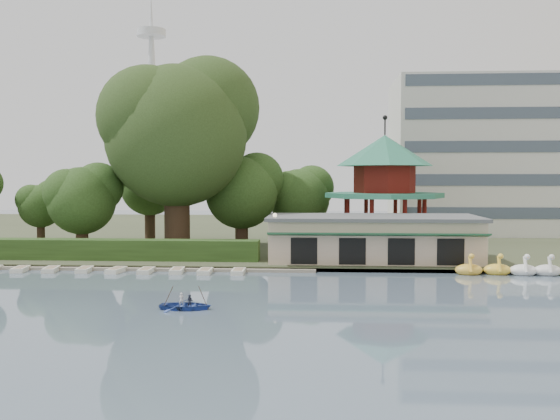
# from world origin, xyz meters

# --- Properties ---
(ground_plane) EXTENTS (220.00, 220.00, 0.00)m
(ground_plane) POSITION_xyz_m (0.00, 0.00, 0.00)
(ground_plane) COLOR slate
(ground_plane) RESTS_ON ground
(shore) EXTENTS (220.00, 70.00, 0.40)m
(shore) POSITION_xyz_m (0.00, 52.00, 0.20)
(shore) COLOR #424930
(shore) RESTS_ON ground
(embankment) EXTENTS (220.00, 0.60, 0.30)m
(embankment) POSITION_xyz_m (0.00, 17.30, 0.15)
(embankment) COLOR gray
(embankment) RESTS_ON ground
(dock) EXTENTS (34.00, 1.60, 0.24)m
(dock) POSITION_xyz_m (-12.00, 17.20, 0.12)
(dock) COLOR gray
(dock) RESTS_ON ground
(boathouse) EXTENTS (18.60, 9.39, 3.90)m
(boathouse) POSITION_xyz_m (10.00, 21.97, 2.37)
(boathouse) COLOR beige
(boathouse) RESTS_ON shore
(pavilion) EXTENTS (12.40, 12.40, 13.50)m
(pavilion) POSITION_xyz_m (12.00, 32.00, 7.48)
(pavilion) COLOR beige
(pavilion) RESTS_ON shore
(office_building) EXTENTS (38.00, 18.00, 20.00)m
(office_building) POSITION_xyz_m (32.67, 49.00, 9.73)
(office_building) COLOR silver
(office_building) RESTS_ON shore
(broadcast_tower) EXTENTS (8.00, 8.00, 96.00)m
(broadcast_tower) POSITION_xyz_m (-42.00, 140.00, 33.98)
(broadcast_tower) COLOR silver
(broadcast_tower) RESTS_ON ground
(hedge) EXTENTS (30.00, 2.00, 1.80)m
(hedge) POSITION_xyz_m (-15.00, 20.50, 1.30)
(hedge) COLOR #2D4B1C
(hedge) RESTS_ON shore
(lamp_post) EXTENTS (0.36, 0.36, 4.28)m
(lamp_post) POSITION_xyz_m (1.50, 19.00, 3.34)
(lamp_post) COLOR black
(lamp_post) RESTS_ON shore
(big_tree) EXTENTS (15.53, 14.47, 19.67)m
(big_tree) POSITION_xyz_m (-8.81, 28.23, 12.79)
(big_tree) COLOR #3A281C
(big_tree) RESTS_ON shore
(small_trees) EXTENTS (39.61, 16.84, 10.30)m
(small_trees) POSITION_xyz_m (-10.24, 31.91, 6.24)
(small_trees) COLOR #3A281C
(small_trees) RESTS_ON shore
(swan_boats) EXTENTS (14.26, 1.99, 1.92)m
(swan_boats) POSITION_xyz_m (23.34, 16.58, 0.40)
(swan_boats) COLOR yellow
(swan_boats) RESTS_ON ground
(moored_rowboats) EXTENTS (27.13, 2.62, 0.36)m
(moored_rowboats) POSITION_xyz_m (-14.04, 15.78, 0.18)
(moored_rowboats) COLOR silver
(moored_rowboats) RESTS_ON ground
(rowboat_with_passengers) EXTENTS (4.27, 3.07, 2.01)m
(rowboat_with_passengers) POSITION_xyz_m (-2.50, 2.15, 0.44)
(rowboat_with_passengers) COLOR #344FA2
(rowboat_with_passengers) RESTS_ON ground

